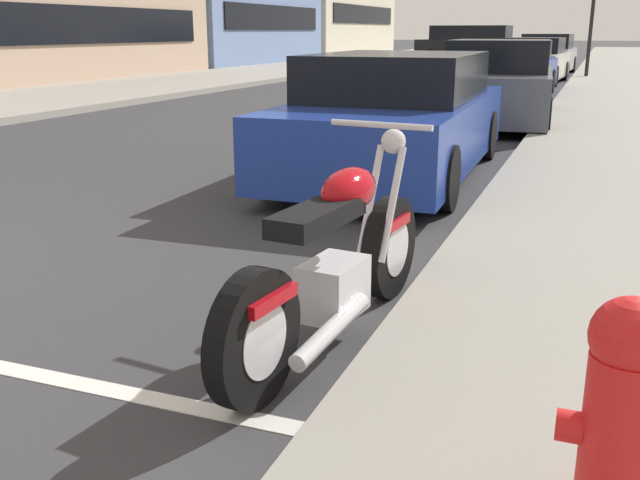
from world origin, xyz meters
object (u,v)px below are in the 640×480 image
object	(u,v)px
parked_car_behind_motorcycle	(396,118)
parked_motorcycle	(336,264)
fire_hydrant	(622,410)
parked_car_second_in_row	(511,70)
parked_car_far_down_curb	(547,55)
parked_car_across_street	(499,85)
parked_car_mid_block	(534,62)
crossing_truck	(470,45)

from	to	relation	value
parked_car_behind_motorcycle	parked_motorcycle	bearing A→B (deg)	-169.85
parked_car_behind_motorcycle	fire_hydrant	world-z (taller)	parked_car_behind_motorcycle
parked_motorcycle	fire_hydrant	distance (m)	1.90
parked_car_second_in_row	parked_car_far_down_curb	size ratio (longest dim) A/B	1.08
parked_car_far_down_curb	parked_car_across_street	bearing A→B (deg)	-176.51
parked_car_behind_motorcycle	parked_car_far_down_curb	world-z (taller)	parked_car_far_down_curb
parked_car_far_down_curb	parked_car_mid_block	bearing A→B (deg)	-178.22
parked_motorcycle	parked_car_across_street	size ratio (longest dim) A/B	0.46
parked_motorcycle	crossing_truck	world-z (taller)	crossing_truck
parked_car_mid_block	fire_hydrant	world-z (taller)	parked_car_mid_block
parked_car_mid_block	parked_car_far_down_curb	distance (m)	5.20
parked_car_mid_block	parked_car_far_down_curb	xyz separation A→B (m)	(5.20, -0.05, 0.05)
parked_car_mid_block	fire_hydrant	bearing A→B (deg)	-171.61
parked_car_behind_motorcycle	parked_car_across_street	size ratio (longest dim) A/B	0.97
parked_car_across_street	parked_car_far_down_curb	size ratio (longest dim) A/B	1.12
parked_car_across_street	parked_car_mid_block	bearing A→B (deg)	-1.97
crossing_truck	parked_motorcycle	bearing A→B (deg)	102.04
parked_car_behind_motorcycle	parked_car_far_down_curb	size ratio (longest dim) A/B	1.09
parked_car_far_down_curb	fire_hydrant	world-z (taller)	parked_car_far_down_curb
parked_car_across_street	fire_hydrant	xyz separation A→B (m)	(-11.23, -1.86, -0.15)
parked_car_far_down_curb	crossing_truck	distance (m)	7.47
parked_car_behind_motorcycle	crossing_truck	world-z (taller)	crossing_truck
parked_car_second_in_row	fire_hydrant	bearing A→B (deg)	-169.87
fire_hydrant	parked_car_second_in_row	bearing A→B (deg)	7.72
parked_car_second_in_row	crossing_truck	distance (m)	17.30
crossing_truck	fire_hydrant	distance (m)	34.48
parked_car_mid_block	fire_hydrant	size ratio (longest dim) A/B	6.19
parked_car_second_in_row	crossing_truck	world-z (taller)	crossing_truck
parked_car_across_street	parked_car_second_in_row	size ratio (longest dim) A/B	1.04
parked_motorcycle	parked_car_behind_motorcycle	distance (m)	4.67
parked_car_second_in_row	fire_hydrant	world-z (taller)	parked_car_second_in_row
parked_car_second_in_row	parked_car_far_down_curb	distance (m)	10.56
parked_car_behind_motorcycle	parked_car_mid_block	xyz separation A→B (m)	(16.54, -0.05, 0.00)
parked_car_behind_motorcycle	crossing_truck	xyz separation A→B (m)	(28.02, 3.93, 0.31)
parked_car_second_in_row	parked_car_mid_block	xyz separation A→B (m)	(5.37, -0.07, 0.01)
crossing_truck	parked_car_second_in_row	bearing A→B (deg)	106.64
parked_car_mid_block	crossing_truck	bearing A→B (deg)	21.78
parked_car_mid_block	fire_hydrant	distance (m)	22.54
parked_car_across_street	parked_car_far_down_curb	distance (m)	16.40
parked_car_behind_motorcycle	parked_car_far_down_curb	xyz separation A→B (m)	(21.74, -0.09, 0.05)
parked_car_second_in_row	crossing_truck	xyz separation A→B (m)	(16.85, 3.91, 0.31)
parked_motorcycle	fire_hydrant	xyz separation A→B (m)	(-1.31, -1.37, 0.11)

